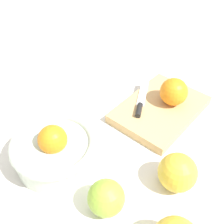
% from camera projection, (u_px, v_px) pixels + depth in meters
% --- Properties ---
extents(ground_plane, '(2.40, 2.40, 0.00)m').
position_uv_depth(ground_plane, '(134.00, 135.00, 0.68)').
color(ground_plane, silver).
extents(bowl, '(0.18, 0.18, 0.10)m').
position_uv_depth(bowl, '(55.00, 149.00, 0.60)').
color(bowl, beige).
rests_on(bowl, ground_plane).
extents(cutting_board, '(0.24, 0.17, 0.02)m').
position_uv_depth(cutting_board, '(159.00, 109.00, 0.73)').
color(cutting_board, tan).
rests_on(cutting_board, ground_plane).
extents(orange_on_board, '(0.07, 0.07, 0.07)m').
position_uv_depth(orange_on_board, '(174.00, 92.00, 0.71)').
color(orange_on_board, orange).
rests_on(orange_on_board, cutting_board).
extents(knife, '(0.14, 0.09, 0.01)m').
position_uv_depth(knife, '(141.00, 102.00, 0.73)').
color(knife, silver).
rests_on(knife, cutting_board).
extents(apple_front_left, '(0.08, 0.08, 0.08)m').
position_uv_depth(apple_front_left, '(178.00, 172.00, 0.55)').
color(apple_front_left, gold).
rests_on(apple_front_left, ground_plane).
extents(apple_front_left_2, '(0.07, 0.07, 0.07)m').
position_uv_depth(apple_front_left_2, '(106.00, 198.00, 0.52)').
color(apple_front_left_2, '#8EB738').
rests_on(apple_front_left_2, ground_plane).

